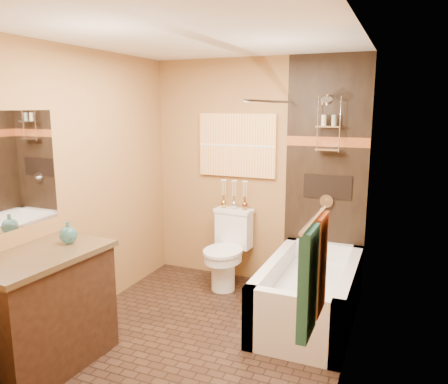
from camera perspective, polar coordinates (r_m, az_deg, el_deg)
The scene contains 23 objects.
floor at distance 3.97m, azimuth -3.46°, elevation -18.80°, with size 3.00×3.00×0.00m, color black.
wall_left at distance 4.18m, azimuth -18.60°, elevation 0.51°, with size 0.02×3.00×2.50m, color olive.
wall_right at distance 3.18m, azimuth 16.09°, elevation -2.56°, with size 0.02×3.00×2.50m, color olive.
wall_back at distance 4.88m, azimuth 4.15°, elevation 2.53°, with size 2.40×0.02×2.50m, color olive.
wall_front at distance 2.32m, azimuth -20.55°, elevation -7.94°, with size 2.40×0.02×2.50m, color olive.
ceiling at distance 3.48m, azimuth -3.97°, elevation 19.73°, with size 3.00×3.00×0.00m, color silver.
alcove_tile_back at distance 4.69m, azimuth 13.12°, elevation 1.90°, with size 0.85×0.01×2.50m, color black.
alcove_tile_right at distance 3.91m, azimuth 17.24°, elevation -0.11°, with size 0.01×1.50×2.50m, color black.
mosaic_band_back at distance 4.63m, azimuth 13.31°, elevation 6.40°, with size 0.85×0.01×0.10m, color maroon.
mosaic_band_right at distance 3.86m, azimuth 17.41°, elevation 5.30°, with size 0.01×1.50×0.10m, color maroon.
alcove_niche at distance 4.69m, azimuth 13.36°, elevation 0.66°, with size 0.50×0.01×0.25m, color black.
shower_fixtures at distance 4.53m, azimuth 13.43°, elevation 6.88°, with size 0.24×0.33×1.16m.
curtain_rod at distance 3.99m, azimuth 6.35°, elevation 11.66°, with size 0.03×0.03×1.55m, color silver.
towel_bar at distance 2.13m, azimuth 11.63°, elevation -3.49°, with size 0.02×0.02×0.55m, color silver.
towel_teal at distance 2.09m, azimuth 10.90°, elevation -11.54°, with size 0.05×0.22×0.52m, color #1F5B67.
towel_rust at distance 2.33m, azimuth 12.25°, elevation -9.19°, with size 0.05×0.22×0.52m, color maroon.
sunset_painting at distance 4.90m, azimuth 1.72°, elevation 6.11°, with size 0.90×0.04×0.70m, color orange.
vanity_mirror at distance 3.60m, azimuth -26.82°, elevation 2.28°, with size 0.01×1.00×0.90m, color white.
bathtub at distance 4.28m, azimuth 11.10°, elevation -13.36°, with size 0.80×1.50×0.55m.
toilet at distance 4.88m, azimuth 0.48°, elevation -7.44°, with size 0.44×0.65×0.84m.
vanity at distance 3.70m, azimuth -22.62°, elevation -14.05°, with size 0.70×1.07×0.91m.
teal_bottle at distance 3.66m, azimuth -19.69°, elevation -5.01°, with size 0.14×0.14×0.22m, color #23676A, non-canonical shape.
bud_vases at distance 4.89m, azimuth 1.33°, elevation -0.23°, with size 0.32×0.07×0.32m.
Camera 1 is at (1.53, -3.08, 1.98)m, focal length 35.00 mm.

